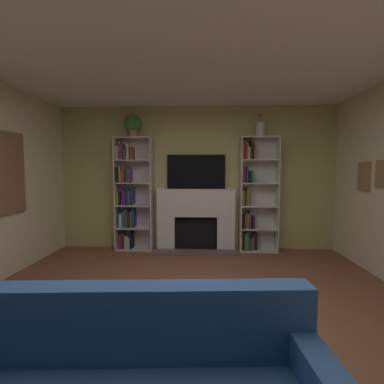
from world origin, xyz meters
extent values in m
plane|color=brown|center=(0.00, 0.00, 0.00)|extent=(6.52, 6.52, 0.00)
cube|color=tan|center=(0.00, 2.75, 1.31)|extent=(5.15, 0.06, 2.62)
cube|color=#30753A|center=(2.49, 1.29, 1.41)|extent=(0.01, 0.33, 0.30)
cube|color=olive|center=(2.50, 1.77, 1.37)|extent=(0.03, 0.31, 0.43)
cube|color=teal|center=(2.49, 1.77, 1.37)|extent=(0.01, 0.25, 0.37)
cube|color=white|center=(0.00, 0.00, 2.65)|extent=(5.15, 5.55, 0.06)
cube|color=white|center=(-0.55, 2.62, 0.31)|extent=(0.32, 0.20, 0.61)
cube|color=white|center=(0.55, 2.62, 0.31)|extent=(0.32, 0.20, 0.61)
cube|color=white|center=(0.00, 2.62, 0.86)|extent=(1.41, 0.20, 0.50)
cube|color=black|center=(0.00, 2.68, 0.31)|extent=(0.77, 0.08, 0.61)
cube|color=#605354|center=(0.00, 2.37, 0.01)|extent=(1.51, 0.30, 0.03)
cube|color=black|center=(0.00, 2.69, 1.43)|extent=(1.06, 0.06, 0.62)
cube|color=silver|center=(-1.45, 2.57, 1.02)|extent=(0.02, 0.30, 2.04)
cube|color=silver|center=(-0.80, 2.57, 1.02)|extent=(0.02, 0.30, 2.04)
cube|color=silver|center=(-1.13, 2.71, 1.02)|extent=(0.67, 0.02, 2.04)
cube|color=silver|center=(-1.13, 2.57, 0.01)|extent=(0.63, 0.30, 0.02)
cube|color=#4A3F69|center=(-1.41, 2.59, 0.14)|extent=(0.03, 0.21, 0.25)
cube|color=#B02F2A|center=(-1.38, 2.59, 0.16)|extent=(0.02, 0.22, 0.28)
cube|color=#563266|center=(-1.34, 2.61, 0.16)|extent=(0.03, 0.17, 0.29)
cube|color=#386C41|center=(-1.31, 2.61, 0.14)|extent=(0.03, 0.19, 0.24)
cube|color=beige|center=(-1.27, 2.57, 0.14)|extent=(0.03, 0.25, 0.24)
cube|color=beige|center=(-1.23, 2.59, 0.12)|extent=(0.04, 0.22, 0.21)
cube|color=black|center=(-1.19, 2.59, 0.17)|extent=(0.03, 0.21, 0.31)
cube|color=silver|center=(-1.13, 2.57, 0.41)|extent=(0.63, 0.30, 0.02)
cube|color=navy|center=(-1.41, 2.59, 0.56)|extent=(0.04, 0.22, 0.28)
cube|color=beige|center=(-1.36, 2.58, 0.54)|extent=(0.04, 0.23, 0.25)
cube|color=#20733D|center=(-1.31, 2.60, 0.57)|extent=(0.04, 0.20, 0.30)
cube|color=#343D8D|center=(-1.26, 2.59, 0.58)|extent=(0.04, 0.22, 0.33)
cube|color=black|center=(-1.22, 2.58, 0.55)|extent=(0.04, 0.24, 0.27)
cube|color=brown|center=(-1.17, 2.58, 0.57)|extent=(0.03, 0.24, 0.30)
cube|color=navy|center=(-1.13, 2.58, 0.58)|extent=(0.03, 0.23, 0.33)
cube|color=silver|center=(-1.13, 2.57, 0.82)|extent=(0.63, 0.30, 0.02)
cube|color=olive|center=(-1.41, 2.59, 0.95)|extent=(0.03, 0.22, 0.24)
cube|color=black|center=(-1.38, 2.59, 0.95)|extent=(0.02, 0.21, 0.24)
cube|color=#682D74|center=(-1.34, 2.61, 0.97)|extent=(0.04, 0.18, 0.28)
cube|color=#642A6B|center=(-1.28, 2.58, 0.96)|extent=(0.03, 0.24, 0.27)
cube|color=navy|center=(-1.25, 2.60, 0.97)|extent=(0.02, 0.20, 0.28)
cube|color=#4D407F|center=(-1.20, 2.59, 0.96)|extent=(0.04, 0.22, 0.27)
cube|color=navy|center=(-1.15, 2.59, 0.98)|extent=(0.02, 0.22, 0.32)
cube|color=silver|center=(-1.13, 2.57, 1.22)|extent=(0.63, 0.30, 0.02)
cube|color=black|center=(-1.42, 2.57, 1.38)|extent=(0.03, 0.25, 0.28)
cube|color=beige|center=(-1.38, 2.61, 1.38)|extent=(0.04, 0.17, 0.28)
cube|color=olive|center=(-1.33, 2.58, 1.34)|extent=(0.03, 0.23, 0.21)
cube|color=#AB3728|center=(-1.29, 2.57, 1.38)|extent=(0.03, 0.25, 0.29)
cube|color=#25804C|center=(-1.25, 2.61, 1.38)|extent=(0.03, 0.18, 0.29)
cube|color=#5C366D|center=(-1.20, 2.59, 1.36)|extent=(0.04, 0.21, 0.26)
cube|color=silver|center=(-1.13, 2.57, 1.63)|extent=(0.63, 0.30, 0.02)
cube|color=beige|center=(-1.41, 2.60, 1.76)|extent=(0.04, 0.20, 0.25)
cube|color=olive|center=(-1.37, 2.61, 1.81)|extent=(0.03, 0.17, 0.34)
cube|color=#4F377E|center=(-1.33, 2.59, 1.78)|extent=(0.03, 0.21, 0.29)
cube|color=#AA3B1E|center=(-1.29, 2.61, 1.75)|extent=(0.02, 0.18, 0.21)
cube|color=#286B53|center=(-1.26, 2.61, 1.75)|extent=(0.03, 0.18, 0.22)
cube|color=beige|center=(-1.21, 2.58, 1.77)|extent=(0.04, 0.23, 0.26)
cube|color=brown|center=(-1.15, 2.60, 1.76)|extent=(0.04, 0.20, 0.24)
cube|color=silver|center=(-1.13, 2.57, 2.03)|extent=(0.63, 0.30, 0.02)
cube|color=silver|center=(0.80, 2.57, 1.02)|extent=(0.02, 0.29, 2.04)
cube|color=silver|center=(1.45, 2.57, 1.02)|extent=(0.02, 0.29, 2.04)
cube|color=silver|center=(1.13, 2.71, 1.02)|extent=(0.67, 0.02, 2.04)
cube|color=silver|center=(1.13, 2.57, 0.01)|extent=(0.63, 0.29, 0.02)
cube|color=#B23C33|center=(0.84, 2.62, 0.18)|extent=(0.04, 0.16, 0.32)
cube|color=#2C744E|center=(0.89, 2.58, 0.17)|extent=(0.03, 0.24, 0.31)
cube|color=olive|center=(0.93, 2.58, 0.18)|extent=(0.02, 0.23, 0.32)
cube|color=#1D5595|center=(0.97, 2.59, 0.13)|extent=(0.02, 0.22, 0.22)
cube|color=olive|center=(1.01, 2.60, 0.13)|extent=(0.03, 0.19, 0.23)
cube|color=#5F2A65|center=(1.05, 2.62, 0.18)|extent=(0.03, 0.16, 0.32)
cube|color=black|center=(1.09, 2.62, 0.17)|extent=(0.03, 0.16, 0.31)
cube|color=silver|center=(1.13, 2.57, 0.41)|extent=(0.63, 0.29, 0.02)
cube|color=black|center=(0.84, 2.58, 0.53)|extent=(0.04, 0.24, 0.23)
cube|color=#8F623C|center=(0.89, 2.58, 0.54)|extent=(0.02, 0.23, 0.25)
cube|color=#A48D24|center=(0.93, 2.58, 0.55)|extent=(0.02, 0.23, 0.27)
cube|color=#5D326C|center=(0.97, 2.60, 0.57)|extent=(0.03, 0.21, 0.31)
cube|color=black|center=(1.02, 2.58, 0.52)|extent=(0.04, 0.24, 0.21)
cube|color=silver|center=(1.13, 2.57, 0.82)|extent=(0.63, 0.29, 0.02)
cube|color=olive|center=(0.84, 2.59, 0.96)|extent=(0.04, 0.22, 0.27)
cube|color=#2F4F89|center=(0.88, 2.61, 0.93)|extent=(0.03, 0.18, 0.21)
cube|color=olive|center=(0.92, 2.59, 0.98)|extent=(0.03, 0.21, 0.31)
cube|color=#93553D|center=(0.96, 2.61, 0.96)|extent=(0.03, 0.18, 0.27)
cube|color=silver|center=(1.13, 2.57, 1.22)|extent=(0.63, 0.29, 0.02)
cube|color=red|center=(0.83, 2.58, 1.39)|extent=(0.02, 0.24, 0.31)
cube|color=#59387F|center=(0.87, 2.61, 1.38)|extent=(0.03, 0.18, 0.30)
cube|color=#53296B|center=(0.91, 2.59, 1.37)|extent=(0.03, 0.23, 0.28)
cube|color=black|center=(0.95, 2.58, 1.34)|extent=(0.02, 0.23, 0.22)
cube|color=#256452|center=(0.99, 2.58, 1.34)|extent=(0.04, 0.24, 0.22)
cube|color=silver|center=(1.13, 2.57, 1.63)|extent=(0.63, 0.29, 0.02)
cube|color=#B62E2B|center=(0.84, 2.60, 1.80)|extent=(0.04, 0.20, 0.32)
cube|color=#AC3C1C|center=(0.90, 2.59, 1.79)|extent=(0.03, 0.22, 0.30)
cube|color=beige|center=(0.93, 2.58, 1.75)|extent=(0.03, 0.23, 0.22)
cube|color=black|center=(0.98, 2.60, 1.81)|extent=(0.04, 0.20, 0.34)
cube|color=#A83925|center=(1.03, 2.61, 1.79)|extent=(0.03, 0.18, 0.29)
cube|color=silver|center=(1.13, 2.57, 2.03)|extent=(0.63, 0.29, 0.02)
cylinder|color=#A47554|center=(-1.13, 2.57, 2.10)|extent=(0.17, 0.17, 0.12)
sphere|color=#3E753D|center=(-1.13, 2.57, 2.29)|extent=(0.31, 0.31, 0.31)
cylinder|color=silver|center=(1.13, 2.57, 2.17)|extent=(0.16, 0.16, 0.25)
cylinder|color=#4C7F3F|center=(1.13, 2.58, 2.35)|extent=(0.01, 0.01, 0.11)
sphere|color=#D55B85|center=(1.13, 2.58, 2.40)|extent=(0.04, 0.04, 0.04)
cylinder|color=#4C7F3F|center=(1.10, 2.58, 2.37)|extent=(0.01, 0.01, 0.15)
sphere|color=#D55B85|center=(1.10, 2.58, 2.44)|extent=(0.05, 0.05, 0.05)
cylinder|color=#4C7F3F|center=(1.13, 2.58, 2.36)|extent=(0.01, 0.01, 0.13)
sphere|color=#D55B85|center=(1.13, 2.58, 2.42)|extent=(0.06, 0.06, 0.06)
cube|color=#355E99|center=(-0.31, -1.06, 0.64)|extent=(2.10, 0.31, 0.40)
cube|color=brown|center=(-0.28, -0.61, 0.37)|extent=(0.84, 0.50, 0.04)
cylinder|color=brown|center=(-0.68, -0.83, 0.18)|extent=(0.05, 0.05, 0.35)
cylinder|color=brown|center=(0.11, -0.83, 0.18)|extent=(0.05, 0.05, 0.35)
cylinder|color=brown|center=(-0.68, -0.38, 0.18)|extent=(0.05, 0.05, 0.35)
cylinder|color=brown|center=(0.11, -0.38, 0.18)|extent=(0.05, 0.05, 0.35)
camera|label=1|loc=(0.17, -2.47, 1.44)|focal=26.29mm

